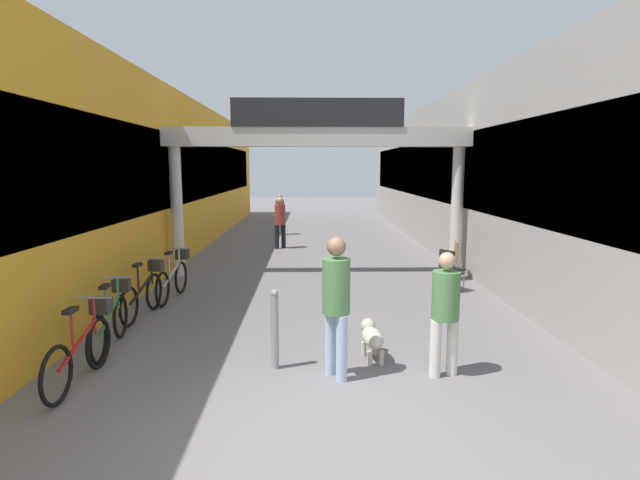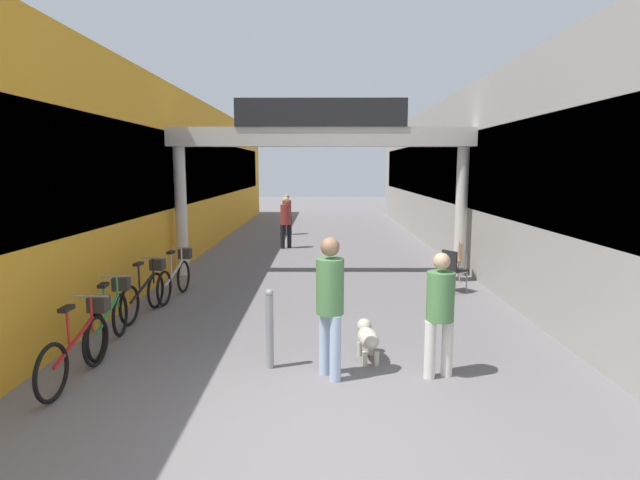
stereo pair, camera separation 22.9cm
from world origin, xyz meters
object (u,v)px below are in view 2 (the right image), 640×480
at_px(pedestrian_companion, 440,308).
at_px(pedestrian_elderly_walking, 287,212).
at_px(bicycle_green_second, 111,316).
at_px(cafe_chair_wood_farther, 456,257).
at_px(pedestrian_carrying_crate, 286,219).
at_px(dog_on_leash, 367,337).
at_px(bicycle_red_nearest, 80,344).
at_px(pedestrian_with_dog, 330,298).
at_px(cafe_chair_black_nearer, 453,267).
at_px(bicycle_black_third, 146,290).
at_px(bollard_post_metal, 270,328).
at_px(bicycle_silver_farthest, 176,276).

bearing_deg(pedestrian_companion, pedestrian_elderly_walking, 102.05).
xyz_separation_m(bicycle_green_second, cafe_chair_wood_farther, (6.16, 4.31, 0.10)).
bearing_deg(cafe_chair_wood_farther, pedestrian_carrying_crate, 132.79).
relative_size(pedestrian_carrying_crate, dog_on_leash, 2.39).
bearing_deg(bicycle_red_nearest, cafe_chair_wood_farther, 42.17).
xyz_separation_m(pedestrian_with_dog, bicycle_red_nearest, (-3.08, -0.05, -0.58)).
bearing_deg(bicycle_green_second, dog_on_leash, -7.97).
xyz_separation_m(dog_on_leash, bicycle_green_second, (-3.70, 0.52, 0.13)).
bearing_deg(dog_on_leash, cafe_chair_wood_farther, 63.05).
relative_size(pedestrian_with_dog, cafe_chair_black_nearer, 1.98).
distance_m(pedestrian_elderly_walking, bicycle_green_second, 12.33).
relative_size(pedestrian_companion, pedestrian_carrying_crate, 0.95).
height_order(bicycle_red_nearest, bicycle_black_third, same).
relative_size(pedestrian_with_dog, pedestrian_carrying_crate, 1.06).
distance_m(dog_on_leash, bicycle_red_nearest, 3.66).
height_order(pedestrian_carrying_crate, cafe_chair_wood_farther, pedestrian_carrying_crate).
bearing_deg(bicycle_black_third, dog_on_leash, -28.93).
bearing_deg(cafe_chair_black_nearer, pedestrian_elderly_walking, 114.43).
relative_size(pedestrian_carrying_crate, pedestrian_elderly_walking, 1.06).
bearing_deg(pedestrian_carrying_crate, cafe_chair_black_nearer, -55.80).
bearing_deg(pedestrian_carrying_crate, dog_on_leash, -79.17).
relative_size(dog_on_leash, bicycle_green_second, 0.41).
bearing_deg(bollard_post_metal, bicycle_red_nearest, -171.54).
distance_m(pedestrian_with_dog, pedestrian_carrying_crate, 10.11).
height_order(dog_on_leash, bollard_post_metal, bollard_post_metal).
relative_size(pedestrian_companion, cafe_chair_black_nearer, 1.76).
distance_m(pedestrian_with_dog, dog_on_leash, 1.06).
relative_size(pedestrian_with_dog, bicycle_red_nearest, 1.04).
xyz_separation_m(bollard_post_metal, cafe_chair_wood_farther, (3.74, 5.14, 0.01)).
bearing_deg(dog_on_leash, cafe_chair_black_nearer, 60.43).
height_order(dog_on_leash, cafe_chair_wood_farther, cafe_chair_wood_farther).
relative_size(bicycle_red_nearest, bollard_post_metal, 1.61).
distance_m(dog_on_leash, bollard_post_metal, 1.35).
distance_m(bollard_post_metal, cafe_chair_wood_farther, 6.36).
bearing_deg(dog_on_leash, pedestrian_with_dog, -130.48).
bearing_deg(pedestrian_carrying_crate, bollard_post_metal, -86.99).
relative_size(bicycle_green_second, bollard_post_metal, 1.61).
distance_m(bicycle_green_second, bicycle_silver_farthest, 2.74).
relative_size(bicycle_black_third, bicycle_silver_farthest, 1.00).
relative_size(dog_on_leash, cafe_chair_wood_farther, 0.78).
distance_m(bicycle_red_nearest, cafe_chair_wood_farther, 8.16).
relative_size(pedestrian_companion, bicycle_black_third, 0.93).
height_order(dog_on_leash, bicycle_green_second, bicycle_green_second).
distance_m(bicycle_silver_farthest, cafe_chair_black_nearer, 5.66).
height_order(bicycle_silver_farthest, cafe_chair_black_nearer, bicycle_silver_farthest).
relative_size(pedestrian_carrying_crate, cafe_chair_black_nearer, 1.87).
height_order(pedestrian_companion, pedestrian_elderly_walking, same).
bearing_deg(cafe_chair_black_nearer, pedestrian_companion, -106.46).
bearing_deg(dog_on_leash, pedestrian_carrying_crate, 100.83).
xyz_separation_m(bicycle_red_nearest, bicycle_black_third, (-0.15, 2.72, 0.00)).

